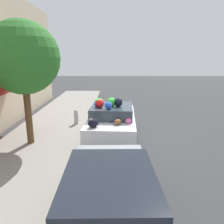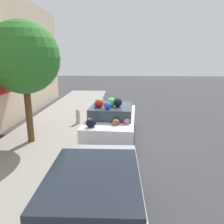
# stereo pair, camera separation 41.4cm
# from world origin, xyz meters

# --- Properties ---
(ground_plane) EXTENTS (60.00, 60.00, 0.00)m
(ground_plane) POSITION_xyz_m (0.00, 0.00, 0.00)
(ground_plane) COLOR #38383A
(sidewalk_curb) EXTENTS (24.00, 3.20, 0.11)m
(sidewalk_curb) POSITION_xyz_m (0.00, 2.70, 0.05)
(sidewalk_curb) COLOR gray
(sidewalk_curb) RESTS_ON ground
(street_tree) EXTENTS (2.53, 2.53, 4.37)m
(street_tree) POSITION_xyz_m (-0.83, 2.99, 3.20)
(street_tree) COLOR brown
(street_tree) RESTS_ON sidewalk_curb
(fire_hydrant) EXTENTS (0.20, 0.20, 0.70)m
(fire_hydrant) POSITION_xyz_m (1.53, 1.66, 0.45)
(fire_hydrant) COLOR #B2B2B7
(fire_hydrant) RESTS_ON sidewalk_curb
(art_car) EXTENTS (4.07, 2.04, 1.71)m
(art_car) POSITION_xyz_m (-0.04, -0.05, 0.74)
(art_car) COLOR silver
(art_car) RESTS_ON ground
(parked_car_plain) EXTENTS (4.33, 1.76, 1.45)m
(parked_car_plain) POSITION_xyz_m (-5.30, -0.03, 0.73)
(parked_car_plain) COLOR gray
(parked_car_plain) RESTS_ON ground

